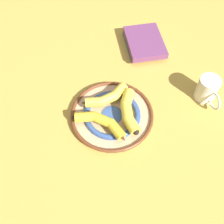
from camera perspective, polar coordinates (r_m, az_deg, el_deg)
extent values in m
plane|color=gold|center=(0.95, 2.13, -2.69)|extent=(2.80, 2.80, 0.00)
cylinder|color=tan|center=(0.96, 0.00, -0.88)|extent=(0.29, 0.29, 0.02)
torus|color=#385699|center=(0.95, 0.00, -0.53)|extent=(0.21, 0.21, 0.02)
cylinder|color=#385699|center=(0.95, 0.00, -0.61)|extent=(0.08, 0.08, 0.00)
torus|color=brown|center=(0.95, 0.00, -0.54)|extent=(0.30, 0.30, 0.01)
cylinder|color=yellow|center=(0.95, -4.10, 2.13)|extent=(0.05, 0.06, 0.04)
cylinder|color=yellow|center=(0.96, -0.86, 2.94)|extent=(0.06, 0.07, 0.04)
cylinder|color=yellow|center=(0.98, 1.64, 4.70)|extent=(0.07, 0.06, 0.04)
sphere|color=yellow|center=(0.95, -2.37, 2.25)|extent=(0.04, 0.04, 0.04)
sphere|color=yellow|center=(0.96, 0.64, 3.61)|extent=(0.04, 0.04, 0.04)
cone|color=#472D19|center=(0.95, -5.82, 2.01)|extent=(0.03, 0.04, 0.03)
sphere|color=black|center=(0.99, 2.61, 5.75)|extent=(0.02, 0.02, 0.02)
cylinder|color=yellow|center=(0.96, 3.40, 3.10)|extent=(0.06, 0.05, 0.04)
cylinder|color=yellow|center=(0.92, 3.22, 0.18)|extent=(0.07, 0.05, 0.04)
cylinder|color=yellow|center=(0.90, 4.33, -2.84)|extent=(0.07, 0.06, 0.04)
sphere|color=yellow|center=(0.94, 2.99, 1.69)|extent=(0.04, 0.04, 0.04)
sphere|color=yellow|center=(0.91, 3.45, -1.38)|extent=(0.04, 0.04, 0.04)
cone|color=#472D19|center=(0.97, 3.79, 4.47)|extent=(0.04, 0.04, 0.03)
sphere|color=black|center=(0.88, 5.23, -4.33)|extent=(0.02, 0.02, 0.02)
cylinder|color=yellow|center=(0.89, 0.97, -3.98)|extent=(0.07, 0.07, 0.04)
cylinder|color=yellow|center=(0.91, -2.13, -1.71)|extent=(0.06, 0.07, 0.04)
cylinder|color=yellow|center=(0.92, -6.03, -1.08)|extent=(0.05, 0.07, 0.04)
sphere|color=yellow|center=(0.90, -0.25, -2.48)|extent=(0.04, 0.04, 0.04)
sphere|color=yellow|center=(0.92, -3.98, -0.95)|extent=(0.04, 0.04, 0.04)
cone|color=#472D19|center=(0.87, 2.24, -5.52)|extent=(0.04, 0.04, 0.03)
sphere|color=black|center=(0.92, -8.07, -1.21)|extent=(0.02, 0.02, 0.02)
cube|color=#2D4C84|center=(1.21, 6.81, 14.52)|extent=(0.21, 0.19, 0.02)
cube|color=white|center=(1.21, 6.76, 14.66)|extent=(0.20, 0.18, 0.02)
cube|color=#753D70|center=(1.18, 7.15, 14.88)|extent=(0.24, 0.20, 0.03)
cube|color=white|center=(1.18, 7.09, 15.04)|extent=(0.22, 0.19, 0.02)
cylinder|color=white|center=(1.04, 19.98, 4.77)|extent=(0.08, 0.08, 0.10)
cylinder|color=#331C0F|center=(1.01, 20.60, 6.05)|extent=(0.06, 0.06, 0.01)
torus|color=white|center=(1.02, 21.44, 2.24)|extent=(0.07, 0.03, 0.07)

